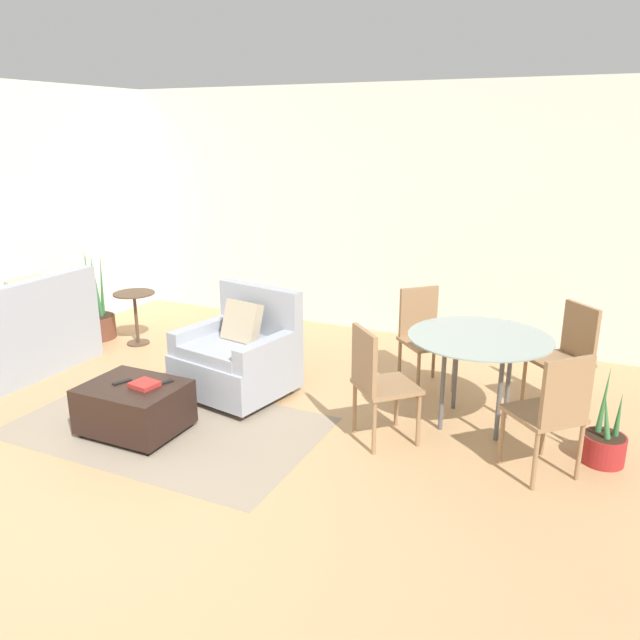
# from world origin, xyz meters

# --- Properties ---
(ground_plane) EXTENTS (20.00, 20.00, 0.00)m
(ground_plane) POSITION_xyz_m (0.00, 0.00, 0.00)
(ground_plane) COLOR tan
(wall_back) EXTENTS (12.00, 0.06, 2.75)m
(wall_back) POSITION_xyz_m (0.00, 3.98, 1.38)
(wall_back) COLOR white
(wall_back) RESTS_ON ground_plane
(area_rug) EXTENTS (2.41, 1.46, 0.01)m
(area_rug) POSITION_xyz_m (-0.48, 0.90, 0.00)
(area_rug) COLOR gray
(area_rug) RESTS_ON ground_plane
(armchair) EXTENTS (1.02, 0.97, 0.93)m
(armchair) POSITION_xyz_m (-0.31, 1.71, 0.36)
(armchair) COLOR #999EA8
(armchair) RESTS_ON ground_plane
(ottoman) EXTENTS (0.74, 0.60, 0.39)m
(ottoman) POSITION_xyz_m (-0.64, 0.73, 0.22)
(ottoman) COLOR black
(ottoman) RESTS_ON ground_plane
(book_stack) EXTENTS (0.22, 0.20, 0.03)m
(book_stack) POSITION_xyz_m (-0.54, 0.75, 0.41)
(book_stack) COLOR #B72D28
(book_stack) RESTS_ON ottoman
(tv_remote_primary) EXTENTS (0.10, 0.16, 0.01)m
(tv_remote_primary) POSITION_xyz_m (-0.45, 0.87, 0.40)
(tv_remote_primary) COLOR black
(tv_remote_primary) RESTS_ON ottoman
(tv_remote_secondary) EXTENTS (0.09, 0.15, 0.01)m
(tv_remote_secondary) POSITION_xyz_m (-0.75, 0.74, 0.40)
(tv_remote_secondary) COLOR black
(tv_remote_secondary) RESTS_ON ottoman
(potted_plant) EXTENTS (0.42, 0.42, 1.05)m
(potted_plant) POSITION_xyz_m (-2.61, 2.35, 0.20)
(potted_plant) COLOR brown
(potted_plant) RESTS_ON ground_plane
(side_table) EXTENTS (0.44, 0.44, 0.58)m
(side_table) POSITION_xyz_m (-2.05, 2.39, 0.41)
(side_table) COLOR #4C3828
(side_table) RESTS_ON ground_plane
(dining_table) EXTENTS (1.11, 1.11, 0.74)m
(dining_table) POSITION_xyz_m (1.72, 2.00, 0.66)
(dining_table) COLOR #8C9E99
(dining_table) RESTS_ON ground_plane
(dining_chair_near_left) EXTENTS (0.59, 0.59, 0.90)m
(dining_chair_near_left) POSITION_xyz_m (1.10, 1.38, 0.52)
(dining_chair_near_left) COLOR #93704C
(dining_chair_near_left) RESTS_ON ground_plane
(dining_chair_near_right) EXTENTS (0.59, 0.59, 0.90)m
(dining_chair_near_right) POSITION_xyz_m (2.33, 1.38, 0.52)
(dining_chair_near_right) COLOR #93704C
(dining_chair_near_right) RESTS_ON ground_plane
(dining_chair_far_left) EXTENTS (0.59, 0.59, 0.90)m
(dining_chair_far_left) POSITION_xyz_m (1.10, 2.61, 0.52)
(dining_chair_far_left) COLOR #93704C
(dining_chair_far_left) RESTS_ON ground_plane
(dining_chair_far_right) EXTENTS (0.59, 0.59, 0.90)m
(dining_chair_far_right) POSITION_xyz_m (2.33, 2.61, 0.52)
(dining_chair_far_right) COLOR #93704C
(dining_chair_far_right) RESTS_ON ground_plane
(potted_plant_small) EXTENTS (0.30, 0.30, 0.71)m
(potted_plant_small) POSITION_xyz_m (2.68, 1.77, 0.14)
(potted_plant_small) COLOR maroon
(potted_plant_small) RESTS_ON ground_plane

